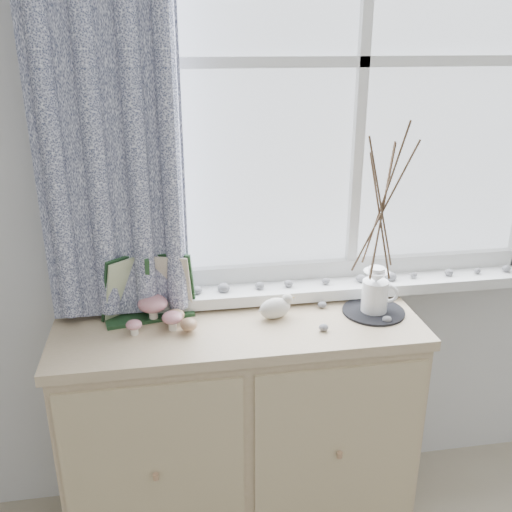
# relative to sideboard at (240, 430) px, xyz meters

# --- Properties ---
(sideboard) EXTENTS (1.20, 0.45, 0.85)m
(sideboard) POSITION_rel_sideboard_xyz_m (0.00, 0.00, 0.00)
(sideboard) COLOR #C7AB8B
(sideboard) RESTS_ON ground
(botanical_book) EXTENTS (0.35, 0.19, 0.23)m
(botanical_book) POSITION_rel_sideboard_xyz_m (-0.29, 0.06, 0.54)
(botanical_book) COLOR #1D3E20
(botanical_book) RESTS_ON sideboard
(toadstool_cluster) EXTENTS (0.18, 0.15, 0.09)m
(toadstool_cluster) POSITION_rel_sideboard_xyz_m (-0.27, 0.04, 0.48)
(toadstool_cluster) COLOR white
(toadstool_cluster) RESTS_ON sideboard
(wooden_eggs) EXTENTS (0.09, 0.11, 0.07)m
(wooden_eggs) POSITION_rel_sideboard_xyz_m (-0.18, 0.00, 0.45)
(wooden_eggs) COLOR tan
(wooden_eggs) RESTS_ON sideboard
(songbird_figurine) EXTENTS (0.16, 0.11, 0.08)m
(songbird_figurine) POSITION_rel_sideboard_xyz_m (0.12, 0.02, 0.46)
(songbird_figurine) COLOR beige
(songbird_figurine) RESTS_ON sideboard
(crocheted_doily) EXTENTS (0.21, 0.21, 0.01)m
(crocheted_doily) POSITION_rel_sideboard_xyz_m (0.46, 0.00, 0.43)
(crocheted_doily) COLOR black
(crocheted_doily) RESTS_ON sideboard
(twig_pitcher) EXTENTS (0.31, 0.31, 0.66)m
(twig_pitcher) POSITION_rel_sideboard_xyz_m (0.46, 0.00, 0.81)
(twig_pitcher) COLOR white
(twig_pitcher) RESTS_ON crocheted_doily
(sideboard_pebbles) EXTENTS (0.33, 0.23, 0.02)m
(sideboard_pebbles) POSITION_rel_sideboard_xyz_m (0.30, 0.00, 0.44)
(sideboard_pebbles) COLOR gray
(sideboard_pebbles) RESTS_ON sideboard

